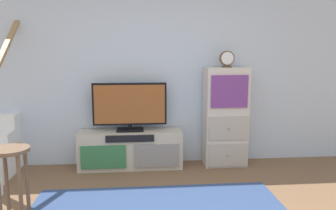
{
  "coord_description": "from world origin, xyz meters",
  "views": [
    {
      "loc": [
        -0.18,
        -2.21,
        1.61
      ],
      "look_at": [
        0.19,
        1.91,
        0.91
      ],
      "focal_mm": 35.45,
      "sensor_mm": 36.0,
      "label": 1
    }
  ],
  "objects_px": {
    "side_cabinet": "(225,117)",
    "bar_stool_near": "(12,168)",
    "desk_clock": "(227,59)",
    "media_console": "(131,149)",
    "television": "(130,106)"
  },
  "relations": [
    {
      "from": "side_cabinet",
      "to": "television",
      "type": "bearing_deg",
      "value": 179.4
    },
    {
      "from": "media_console",
      "to": "side_cabinet",
      "type": "relative_size",
      "value": 1.02
    },
    {
      "from": "media_console",
      "to": "television",
      "type": "distance_m",
      "value": 0.61
    },
    {
      "from": "media_console",
      "to": "desk_clock",
      "type": "bearing_deg",
      "value": -0.21
    },
    {
      "from": "television",
      "to": "side_cabinet",
      "type": "xyz_separation_m",
      "value": [
        1.31,
        -0.01,
        -0.18
      ]
    },
    {
      "from": "media_console",
      "to": "television",
      "type": "height_order",
      "value": "television"
    },
    {
      "from": "media_console",
      "to": "side_cabinet",
      "type": "distance_m",
      "value": 1.38
    },
    {
      "from": "bar_stool_near",
      "to": "television",
      "type": "bearing_deg",
      "value": 53.15
    },
    {
      "from": "desk_clock",
      "to": "bar_stool_near",
      "type": "xyz_separation_m",
      "value": [
        -2.36,
        -1.37,
        -0.94
      ]
    },
    {
      "from": "media_console",
      "to": "television",
      "type": "relative_size",
      "value": 1.41
    },
    {
      "from": "side_cabinet",
      "to": "bar_stool_near",
      "type": "xyz_separation_m",
      "value": [
        -2.36,
        -1.39,
        -0.15
      ]
    },
    {
      "from": "desk_clock",
      "to": "side_cabinet",
      "type": "bearing_deg",
      "value": 70.63
    },
    {
      "from": "desk_clock",
      "to": "television",
      "type": "bearing_deg",
      "value": 178.74
    },
    {
      "from": "television",
      "to": "media_console",
      "type": "bearing_deg",
      "value": -90.0
    },
    {
      "from": "bar_stool_near",
      "to": "side_cabinet",
      "type": "bearing_deg",
      "value": 30.4
    }
  ]
}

